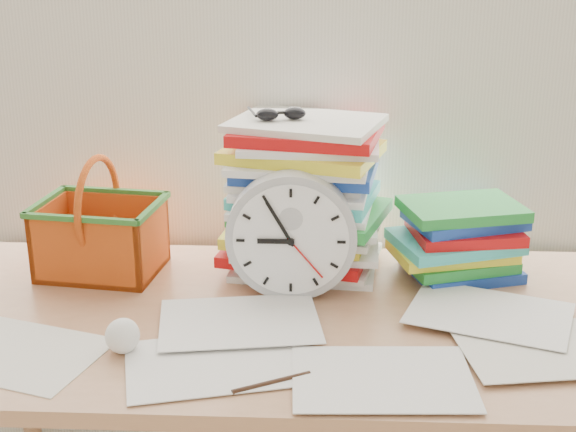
{
  "coord_description": "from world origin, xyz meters",
  "views": [
    {
      "loc": [
        0.07,
        0.21,
        1.44
      ],
      "look_at": [
        0.01,
        1.6,
        0.95
      ],
      "focal_mm": 50.0,
      "sensor_mm": 36.0,
      "label": 1
    }
  ],
  "objects_px": {
    "clock": "(291,236)",
    "book_stack": "(456,240)",
    "basket": "(99,216)",
    "desk": "(283,349)",
    "paper_stack": "(305,197)"
  },
  "relations": [
    {
      "from": "clock",
      "to": "basket",
      "type": "relative_size",
      "value": 1.02
    },
    {
      "from": "desk",
      "to": "clock",
      "type": "xyz_separation_m",
      "value": [
        0.01,
        0.09,
        0.2
      ]
    },
    {
      "from": "basket",
      "to": "clock",
      "type": "bearing_deg",
      "value": -6.44
    },
    {
      "from": "desk",
      "to": "book_stack",
      "type": "distance_m",
      "value": 0.44
    },
    {
      "from": "desk",
      "to": "clock",
      "type": "relative_size",
      "value": 5.41
    },
    {
      "from": "clock",
      "to": "book_stack",
      "type": "xyz_separation_m",
      "value": [
        0.34,
        0.12,
        -0.05
      ]
    },
    {
      "from": "paper_stack",
      "to": "basket",
      "type": "xyz_separation_m",
      "value": [
        -0.44,
        -0.04,
        -0.04
      ]
    },
    {
      "from": "paper_stack",
      "to": "book_stack",
      "type": "relative_size",
      "value": 1.24
    },
    {
      "from": "paper_stack",
      "to": "book_stack",
      "type": "xyz_separation_m",
      "value": [
        0.32,
        -0.02,
        -0.09
      ]
    },
    {
      "from": "basket",
      "to": "desk",
      "type": "bearing_deg",
      "value": -17.76
    },
    {
      "from": "book_stack",
      "to": "basket",
      "type": "xyz_separation_m",
      "value": [
        -0.76,
        -0.02,
        0.05
      ]
    },
    {
      "from": "clock",
      "to": "basket",
      "type": "height_order",
      "value": "clock"
    },
    {
      "from": "desk",
      "to": "paper_stack",
      "type": "xyz_separation_m",
      "value": [
        0.03,
        0.23,
        0.24
      ]
    },
    {
      "from": "basket",
      "to": "book_stack",
      "type": "bearing_deg",
      "value": 8.9
    },
    {
      "from": "clock",
      "to": "book_stack",
      "type": "bearing_deg",
      "value": 19.26
    }
  ]
}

